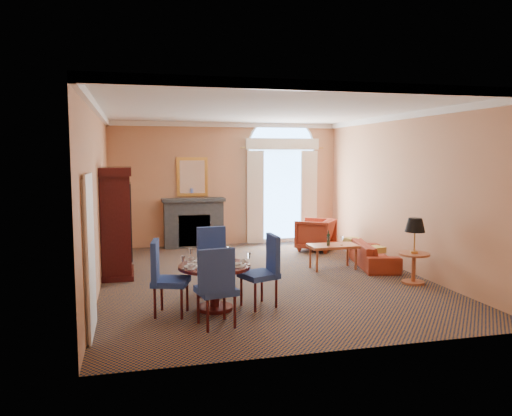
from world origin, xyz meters
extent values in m
plane|color=#111D36|center=(0.00, 0.00, 0.00)|extent=(7.50, 7.50, 0.00)
cube|color=tan|center=(0.00, 3.75, 1.60)|extent=(6.00, 0.04, 3.20)
cube|color=tan|center=(-3.00, 0.00, 1.60)|extent=(0.04, 7.50, 3.20)
cube|color=tan|center=(3.00, 0.00, 1.60)|extent=(0.04, 7.50, 3.20)
cube|color=silver|center=(0.00, 0.00, 3.20)|extent=(6.00, 7.50, 0.04)
cube|color=white|center=(0.00, 0.00, 3.14)|extent=(6.00, 7.50, 0.12)
cube|color=white|center=(-2.96, -2.40, 1.03)|extent=(0.08, 0.90, 2.06)
cube|color=#3C4247|center=(-0.90, 3.55, 0.60)|extent=(1.50, 0.40, 1.20)
cube|color=#3C4247|center=(-0.90, 3.52, 1.24)|extent=(1.60, 0.46, 0.08)
cube|color=gold|center=(-0.90, 3.72, 1.80)|extent=(0.80, 0.04, 1.00)
cube|color=white|center=(-0.90, 3.70, 1.80)|extent=(0.64, 0.02, 0.84)
cube|color=white|center=(1.50, 3.73, 1.25)|extent=(1.90, 0.04, 2.50)
cube|color=#8EBEEE|center=(1.50, 3.72, 1.25)|extent=(1.70, 0.02, 2.30)
cylinder|color=white|center=(1.50, 3.73, 2.50)|extent=(1.90, 0.04, 1.90)
cube|color=beige|center=(0.75, 3.61, 1.25)|extent=(0.45, 0.06, 2.45)
cube|color=beige|center=(2.25, 3.61, 1.25)|extent=(0.45, 0.06, 2.45)
cube|color=beige|center=(1.50, 3.61, 2.65)|extent=(2.00, 0.08, 0.30)
cube|color=black|center=(-2.72, 0.80, 0.98)|extent=(0.54, 0.98, 1.97)
cube|color=black|center=(-2.72, 0.80, 2.05)|extent=(0.61, 1.08, 0.16)
cube|color=black|center=(-2.72, 0.80, 0.05)|extent=(0.61, 1.08, 0.10)
cylinder|color=black|center=(-1.21, -1.78, 0.67)|extent=(1.10, 1.10, 0.05)
cylinder|color=black|center=(-1.21, -1.78, 0.32)|extent=(0.15, 0.15, 0.65)
cylinder|color=black|center=(-1.21, -1.78, 0.03)|extent=(0.55, 0.55, 0.06)
cylinder|color=white|center=(-0.97, -1.53, 0.70)|extent=(0.25, 0.25, 0.01)
imported|color=white|center=(-0.97, -1.53, 0.73)|extent=(0.15, 0.15, 0.04)
imported|color=white|center=(-1.03, -1.38, 0.74)|extent=(0.09, 0.09, 0.07)
cylinder|color=white|center=(-1.37, -1.47, 0.70)|extent=(0.25, 0.25, 0.01)
imported|color=white|center=(-1.37, -1.47, 0.73)|extent=(0.15, 0.15, 0.04)
imported|color=white|center=(-1.54, -1.48, 0.74)|extent=(0.09, 0.09, 0.07)
cylinder|color=white|center=(-1.56, -1.83, 0.70)|extent=(0.25, 0.25, 0.01)
imported|color=white|center=(-1.56, -1.83, 0.73)|extent=(0.15, 0.15, 0.04)
imported|color=white|center=(-1.59, -2.00, 0.74)|extent=(0.09, 0.09, 0.07)
cylinder|color=white|center=(-1.27, -2.12, 0.70)|extent=(0.25, 0.25, 0.01)
imported|color=white|center=(-1.27, -2.12, 0.73)|extent=(0.15, 0.15, 0.04)
imported|color=white|center=(-1.12, -2.21, 0.74)|extent=(0.09, 0.09, 0.07)
cylinder|color=white|center=(-0.90, -1.94, 0.70)|extent=(0.25, 0.25, 0.01)
imported|color=white|center=(-0.90, -1.94, 0.73)|extent=(0.15, 0.15, 0.04)
imported|color=white|center=(-0.78, -1.83, 0.74)|extent=(0.09, 0.09, 0.07)
cube|color=navy|center=(-1.12, -0.94, 0.50)|extent=(0.58, 0.58, 0.09)
cube|color=navy|center=(-1.10, -0.71, 0.83)|extent=(0.51, 0.13, 0.60)
cylinder|color=black|center=(-0.89, -0.78, 0.23)|extent=(0.04, 0.04, 0.46)
cylinder|color=black|center=(-1.28, -0.71, 0.23)|extent=(0.04, 0.04, 0.46)
cylinder|color=black|center=(-0.96, -1.16, 0.23)|extent=(0.04, 0.04, 0.46)
cylinder|color=black|center=(-1.35, -1.09, 0.23)|extent=(0.04, 0.04, 0.46)
cube|color=navy|center=(-1.31, -2.51, 0.50)|extent=(0.59, 0.59, 0.09)
cube|color=navy|center=(-1.34, -2.74, 0.83)|extent=(0.51, 0.14, 0.60)
cylinder|color=black|center=(-1.47, -2.74, 0.23)|extent=(0.04, 0.04, 0.46)
cylinder|color=black|center=(-1.08, -2.67, 0.23)|extent=(0.04, 0.04, 0.46)
cylinder|color=black|center=(-1.54, -2.36, 0.23)|extent=(0.04, 0.04, 0.46)
cylinder|color=black|center=(-1.16, -2.28, 0.23)|extent=(0.04, 0.04, 0.46)
cube|color=navy|center=(-0.53, -1.80, 0.50)|extent=(0.64, 0.64, 0.09)
cube|color=navy|center=(-0.30, -1.81, 0.83)|extent=(0.09, 0.50, 0.60)
cylinder|color=black|center=(-0.28, -1.92, 0.23)|extent=(0.04, 0.04, 0.46)
cylinder|color=black|center=(-0.41, -1.55, 0.23)|extent=(0.04, 0.04, 0.46)
cylinder|color=black|center=(-0.64, -2.05, 0.23)|extent=(0.04, 0.04, 0.46)
cylinder|color=black|center=(-0.78, -1.69, 0.23)|extent=(0.04, 0.04, 0.46)
cube|color=navy|center=(-1.88, -1.87, 0.50)|extent=(0.63, 0.63, 0.09)
cube|color=navy|center=(-2.10, -1.91, 0.83)|extent=(0.15, 0.51, 0.60)
cylinder|color=black|center=(-2.00, -1.63, 0.23)|extent=(0.04, 0.04, 0.46)
cylinder|color=black|center=(-2.12, -2.00, 0.23)|extent=(0.04, 0.04, 0.46)
cylinder|color=black|center=(-1.63, -1.75, 0.23)|extent=(0.04, 0.04, 0.46)
cylinder|color=black|center=(-1.75, -2.12, 0.23)|extent=(0.04, 0.04, 0.46)
imported|color=maroon|center=(2.55, 0.36, 0.25)|extent=(1.02, 1.84, 0.51)
imported|color=maroon|center=(1.98, 2.35, 0.40)|extent=(1.20, 1.20, 0.79)
cube|color=#AF5934|center=(1.61, 0.36, 0.48)|extent=(1.01, 0.56, 0.06)
cylinder|color=#AF5934|center=(1.19, 0.16, 0.22)|extent=(0.05, 0.05, 0.45)
cylinder|color=#AF5934|center=(2.03, 0.16, 0.22)|extent=(0.05, 0.05, 0.45)
cylinder|color=#AF5934|center=(1.19, 0.56, 0.22)|extent=(0.05, 0.05, 0.45)
cylinder|color=#AF5934|center=(2.03, 0.56, 0.22)|extent=(0.05, 0.05, 0.45)
cylinder|color=#AF5934|center=(2.60, -1.10, 0.55)|extent=(0.57, 0.57, 0.04)
cylinder|color=#AF5934|center=(2.60, -1.10, 0.26)|extent=(0.08, 0.08, 0.53)
cylinder|color=#AF5934|center=(2.60, -1.10, 0.02)|extent=(0.41, 0.41, 0.04)
camera|label=1|loc=(-2.39, -9.16, 2.36)|focal=35.00mm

